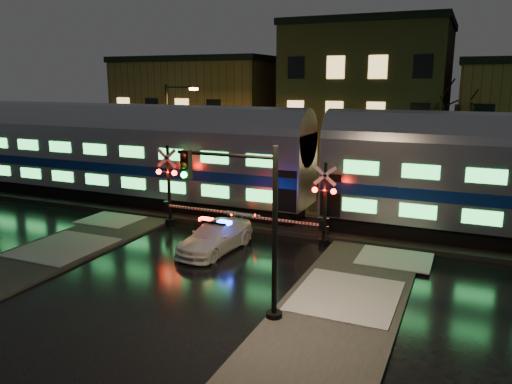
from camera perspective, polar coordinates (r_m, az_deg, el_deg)
ground at (r=22.92m, az=-4.01°, el=-6.50°), size 120.00×120.00×0.00m
ballast at (r=27.21m, az=0.85°, el=-3.09°), size 90.00×4.20×0.24m
sidewalk_left at (r=22.44m, az=-26.60°, el=-8.13°), size 4.00×20.00×0.12m
sidewalk_right at (r=15.55m, az=7.59°, el=-16.11°), size 4.00×20.00×0.12m
building_left at (r=47.29m, az=-5.82°, el=8.97°), size 14.00×10.00×9.00m
building_mid at (r=42.47m, az=12.73°, el=10.00°), size 12.00×11.00×11.50m
train at (r=25.51m, az=7.10°, el=3.27°), size 51.00×3.12×5.92m
police_car at (r=22.50m, az=-4.66°, el=-5.10°), size 2.23×4.66×1.47m
crossing_signal_right at (r=23.14m, az=6.91°, el=-2.20°), size 5.51×0.64×3.90m
crossing_signal_left at (r=26.28m, az=-9.36°, el=-0.16°), size 5.98×0.66×4.23m
traffic_light at (r=15.66m, az=-0.90°, el=-4.13°), size 3.64×0.68×5.62m
streetlight at (r=33.82m, az=-9.70°, el=6.82°), size 2.42×0.25×7.23m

